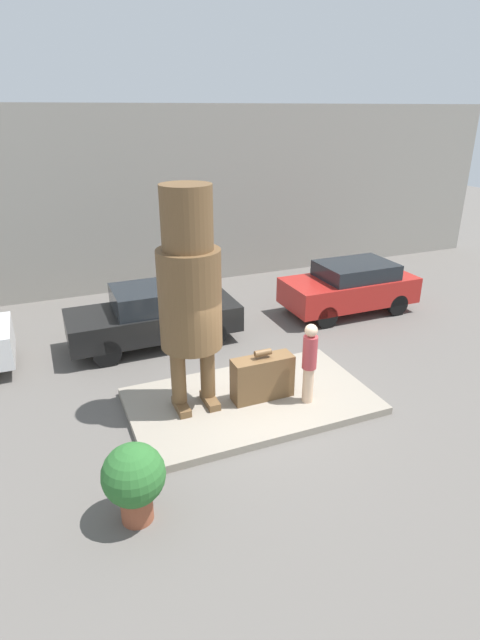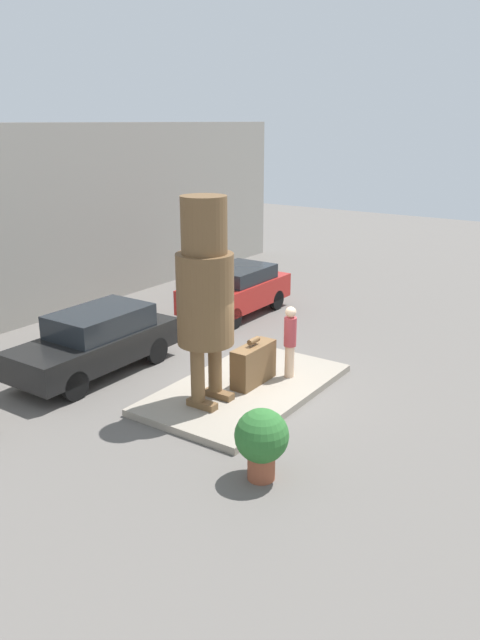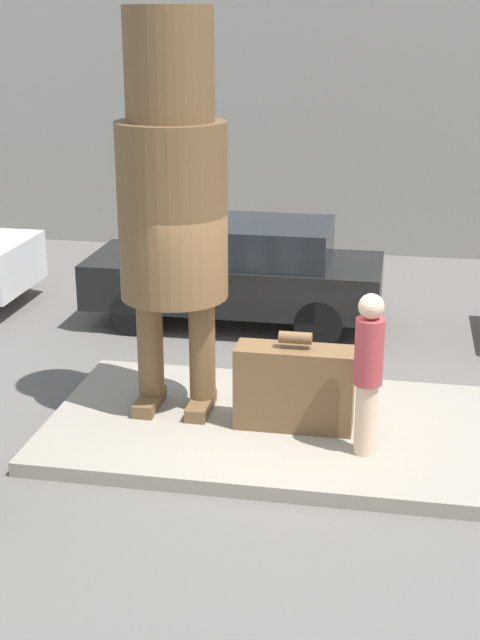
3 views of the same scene
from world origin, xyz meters
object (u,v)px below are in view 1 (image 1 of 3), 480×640
object	(u,v)px
tourist	(309,360)
parked_car_red	(350,286)
giant_suitcase	(262,377)
planter_pot	(134,478)
parked_car_black	(156,314)
statue_figure	(189,285)

from	to	relation	value
tourist	parked_car_red	bearing A→B (deg)	47.61
giant_suitcase	planter_pot	world-z (taller)	planter_pot
giant_suitcase	parked_car_black	size ratio (longest dim) A/B	0.29
statue_figure	parked_car_black	size ratio (longest dim) A/B	1.01
parked_car_black	parked_car_red	distance (m)	6.11
parked_car_black	planter_pot	distance (m)	6.34
tourist	parked_car_black	bearing A→B (deg)	116.70
planter_pot	tourist	bearing A→B (deg)	23.61
giant_suitcase	tourist	xyz separation A→B (m)	(0.82, -0.51, 0.49)
statue_figure	planter_pot	world-z (taller)	statue_figure
tourist	planter_pot	world-z (taller)	tourist
giant_suitcase	parked_car_black	world-z (taller)	parked_car_black
planter_pot	parked_car_black	bearing A→B (deg)	73.31
tourist	parked_car_black	distance (m)	4.85
statue_figure	giant_suitcase	xyz separation A→B (m)	(1.43, -0.29, -2.16)
statue_figure	parked_car_black	distance (m)	4.03
giant_suitcase	parked_car_red	size ratio (longest dim) A/B	0.32
parked_car_black	parked_car_red	size ratio (longest dim) A/B	1.10
tourist	planter_pot	size ratio (longest dim) A/B	1.33
tourist	planter_pot	distance (m)	4.38
statue_figure	parked_car_black	world-z (taller)	statue_figure
parked_car_red	planter_pot	xyz separation A→B (m)	(-7.93, -6.05, -0.05)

